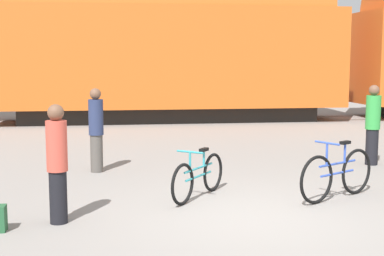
{
  "coord_description": "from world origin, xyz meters",
  "views": [
    {
      "loc": [
        -1.81,
        -7.2,
        2.18
      ],
      "look_at": [
        -0.65,
        1.42,
        1.1
      ],
      "focal_mm": 50.0,
      "sensor_mm": 36.0,
      "label": 1
    }
  ],
  "objects_px": {
    "person_in_navy": "(96,129)",
    "person_in_green": "(373,124)",
    "person_in_red": "(57,163)",
    "freight_train": "(169,41)",
    "bicycle_blue": "(337,174)",
    "bicycle_teal": "(199,177)"
  },
  "relations": [
    {
      "from": "freight_train",
      "to": "bicycle_blue",
      "type": "bearing_deg",
      "value": -82.26
    },
    {
      "from": "freight_train",
      "to": "bicycle_teal",
      "type": "relative_size",
      "value": 29.52
    },
    {
      "from": "bicycle_teal",
      "to": "person_in_navy",
      "type": "bearing_deg",
      "value": 126.7
    },
    {
      "from": "bicycle_blue",
      "to": "person_in_green",
      "type": "relative_size",
      "value": 0.92
    },
    {
      "from": "person_in_navy",
      "to": "person_in_green",
      "type": "bearing_deg",
      "value": 167.73
    },
    {
      "from": "person_in_navy",
      "to": "person_in_red",
      "type": "relative_size",
      "value": 1.03
    },
    {
      "from": "bicycle_blue",
      "to": "person_in_navy",
      "type": "distance_m",
      "value": 4.73
    },
    {
      "from": "person_in_navy",
      "to": "bicycle_blue",
      "type": "bearing_deg",
      "value": 133.64
    },
    {
      "from": "freight_train",
      "to": "bicycle_teal",
      "type": "xyz_separation_m",
      "value": [
        -0.58,
        -11.44,
        -2.58
      ]
    },
    {
      "from": "person_in_red",
      "to": "person_in_navy",
      "type": "bearing_deg",
      "value": -139.75
    },
    {
      "from": "freight_train",
      "to": "person_in_green",
      "type": "bearing_deg",
      "value": -69.19
    },
    {
      "from": "freight_train",
      "to": "person_in_green",
      "type": "distance_m",
      "value": 10.02
    },
    {
      "from": "person_in_navy",
      "to": "bicycle_teal",
      "type": "bearing_deg",
      "value": 114.57
    },
    {
      "from": "person_in_green",
      "to": "person_in_red",
      "type": "height_order",
      "value": "person_in_green"
    },
    {
      "from": "person_in_navy",
      "to": "person_in_green",
      "type": "distance_m",
      "value": 5.77
    },
    {
      "from": "freight_train",
      "to": "person_in_red",
      "type": "relative_size",
      "value": 24.89
    },
    {
      "from": "bicycle_teal",
      "to": "person_in_red",
      "type": "xyz_separation_m",
      "value": [
        -2.08,
        -1.09,
        0.49
      ]
    },
    {
      "from": "person_in_green",
      "to": "person_in_red",
      "type": "relative_size",
      "value": 1.05
    },
    {
      "from": "person_in_navy",
      "to": "person_in_green",
      "type": "height_order",
      "value": "person_in_green"
    },
    {
      "from": "person_in_green",
      "to": "freight_train",
      "type": "bearing_deg",
      "value": -18.78
    },
    {
      "from": "freight_train",
      "to": "person_in_green",
      "type": "relative_size",
      "value": 23.77
    },
    {
      "from": "bicycle_blue",
      "to": "person_in_green",
      "type": "bearing_deg",
      "value": 54.51
    }
  ]
}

